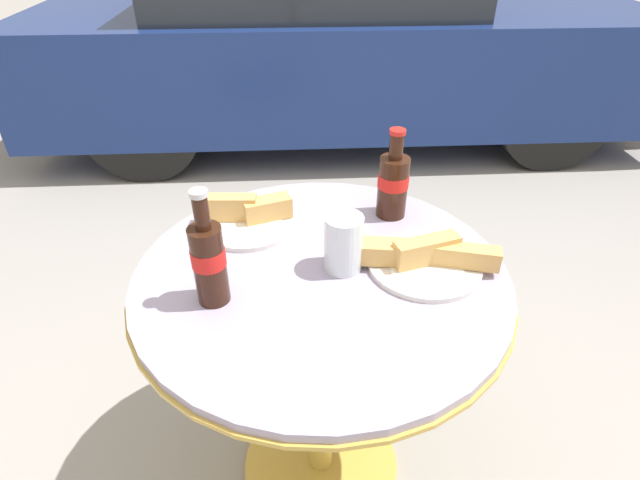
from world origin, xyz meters
TOP-DOWN VIEW (x-y plane):
  - ground_plane at (0.00, 0.00)m, footprint 30.00×30.00m
  - bistro_table at (0.00, 0.00)m, footprint 0.79×0.79m
  - cola_bottle_left at (-0.21, -0.08)m, footprint 0.06×0.06m
  - cola_bottle_right at (0.18, 0.21)m, footprint 0.07×0.07m
  - drinking_glass at (0.05, 0.01)m, footprint 0.08×0.08m
  - lunch_plate_near at (0.21, -0.00)m, footprint 0.33×0.24m
  - lunch_plate_far at (-0.16, 0.19)m, footprint 0.23×0.23m
  - parked_car at (0.26, 2.68)m, footprint 3.81×1.77m

SIDE VIEW (x-z plane):
  - ground_plane at x=0.00m, z-range 0.00..0.00m
  - bistro_table at x=0.00m, z-range 0.20..0.91m
  - parked_car at x=0.26m, z-range -0.02..1.20m
  - lunch_plate_far at x=-0.16m, z-range 0.70..0.77m
  - lunch_plate_near at x=0.21m, z-range 0.70..0.77m
  - drinking_glass at x=0.05m, z-range 0.71..0.83m
  - cola_bottle_right at x=0.18m, z-range 0.69..0.91m
  - cola_bottle_left at x=-0.21m, z-range 0.69..0.93m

